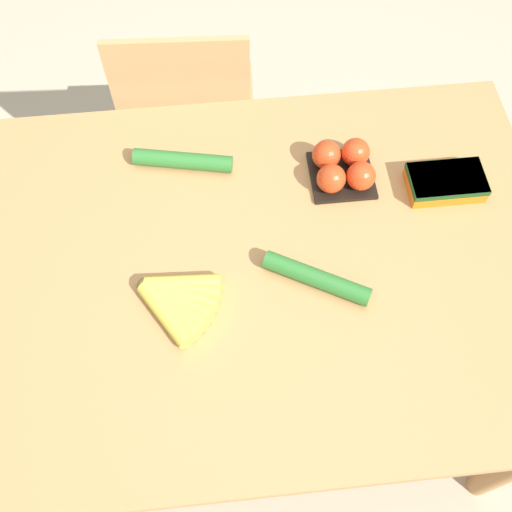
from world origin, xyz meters
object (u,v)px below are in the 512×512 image
banana_bunch (176,299)px  carrot_bag (446,182)px  chair (190,117)px  cucumber_far (183,160)px  tomato_pack (343,167)px  cucumber_near (317,278)px

banana_bunch → carrot_bag: (0.65, 0.24, 0.01)m
carrot_bag → chair: bearing=137.5°
banana_bunch → cucumber_far: size_ratio=0.74×
carrot_bag → cucumber_far: (-0.62, 0.13, -0.00)m
chair → cucumber_far: size_ratio=3.65×
banana_bunch → tomato_pack: tomato_pack is taller
chair → banana_bunch: bearing=90.5°
chair → carrot_bag: (0.61, -0.56, 0.32)m
cucumber_near → cucumber_far: bearing=128.0°
cucumber_near → cucumber_far: 0.45m
banana_bunch → tomato_pack: (0.41, 0.30, 0.02)m
tomato_pack → carrot_bag: bearing=-13.9°
carrot_bag → cucumber_far: carrot_bag is taller
carrot_bag → tomato_pack: bearing=166.1°
carrot_bag → cucumber_far: size_ratio=0.73×
cucumber_near → tomato_pack: bearing=69.3°
chair → tomato_pack: 0.71m
tomato_pack → cucumber_far: (-0.38, 0.07, -0.02)m
tomato_pack → cucumber_near: size_ratio=0.66×
carrot_bag → cucumber_near: 0.41m
banana_bunch → cucumber_near: cucumber_near is taller
chair → cucumber_far: 0.53m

